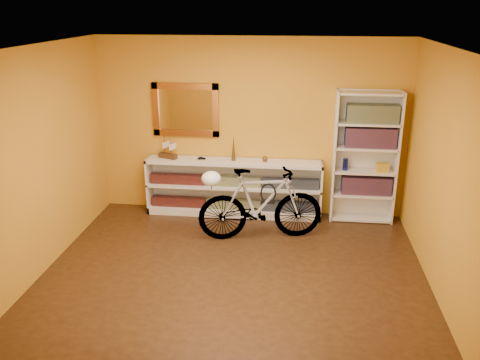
# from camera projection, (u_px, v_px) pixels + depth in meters

# --- Properties ---
(floor) EXTENTS (4.50, 4.00, 0.01)m
(floor) POSITION_uv_depth(u_px,v_px,m) (233.00, 276.00, 5.88)
(floor) COLOR black
(floor) RESTS_ON ground
(ceiling) EXTENTS (4.50, 4.00, 0.01)m
(ceiling) POSITION_uv_depth(u_px,v_px,m) (232.00, 48.00, 5.00)
(ceiling) COLOR silver
(ceiling) RESTS_ON ground
(back_wall) EXTENTS (4.50, 0.01, 2.60)m
(back_wall) POSITION_uv_depth(u_px,v_px,m) (250.00, 128.00, 7.32)
(back_wall) COLOR #C5851D
(back_wall) RESTS_ON ground
(left_wall) EXTENTS (0.01, 4.00, 2.60)m
(left_wall) POSITION_uv_depth(u_px,v_px,m) (36.00, 164.00, 5.69)
(left_wall) COLOR #C5851D
(left_wall) RESTS_ON ground
(right_wall) EXTENTS (0.01, 4.00, 2.60)m
(right_wall) POSITION_uv_depth(u_px,v_px,m) (448.00, 179.00, 5.19)
(right_wall) COLOR #C5851D
(right_wall) RESTS_ON ground
(gilt_mirror) EXTENTS (0.98, 0.06, 0.78)m
(gilt_mirror) POSITION_uv_depth(u_px,v_px,m) (186.00, 110.00, 7.30)
(gilt_mirror) COLOR #92511A
(gilt_mirror) RESTS_ON back_wall
(wall_socket) EXTENTS (0.09, 0.02, 0.09)m
(wall_socket) POSITION_uv_depth(u_px,v_px,m) (309.00, 198.00, 7.55)
(wall_socket) COLOR silver
(wall_socket) RESTS_ON back_wall
(console_unit) EXTENTS (2.60, 0.35, 0.85)m
(console_unit) POSITION_uv_depth(u_px,v_px,m) (234.00, 188.00, 7.46)
(console_unit) COLOR silver
(console_unit) RESTS_ON floor
(cd_row_lower) EXTENTS (2.50, 0.13, 0.14)m
(cd_row_lower) POSITION_uv_depth(u_px,v_px,m) (234.00, 204.00, 7.52)
(cd_row_lower) COLOR black
(cd_row_lower) RESTS_ON console_unit
(cd_row_upper) EXTENTS (2.50, 0.13, 0.14)m
(cd_row_upper) POSITION_uv_depth(u_px,v_px,m) (233.00, 181.00, 7.40)
(cd_row_upper) COLOR navy
(cd_row_upper) RESTS_ON console_unit
(model_ship) EXTENTS (0.31, 0.20, 0.34)m
(model_ship) POSITION_uv_depth(u_px,v_px,m) (168.00, 147.00, 7.37)
(model_ship) COLOR #392210
(model_ship) RESTS_ON console_unit
(toy_car) EXTENTS (0.00, 0.00, 0.00)m
(toy_car) POSITION_uv_depth(u_px,v_px,m) (202.00, 159.00, 7.37)
(toy_car) COLOR black
(toy_car) RESTS_ON console_unit
(bronze_ornament) EXTENTS (0.06, 0.06, 0.37)m
(bronze_ornament) POSITION_uv_depth(u_px,v_px,m) (234.00, 148.00, 7.25)
(bronze_ornament) COLOR brown
(bronze_ornament) RESTS_ON console_unit
(decorative_orb) EXTENTS (0.08, 0.08, 0.08)m
(decorative_orb) POSITION_uv_depth(u_px,v_px,m) (265.00, 159.00, 7.25)
(decorative_orb) COLOR brown
(decorative_orb) RESTS_ON console_unit
(bookcase) EXTENTS (0.90, 0.30, 1.90)m
(bookcase) POSITION_uv_depth(u_px,v_px,m) (365.00, 158.00, 7.10)
(bookcase) COLOR silver
(bookcase) RESTS_ON floor
(book_row_a) EXTENTS (0.70, 0.22, 0.26)m
(book_row_a) POSITION_uv_depth(u_px,v_px,m) (366.00, 185.00, 7.23)
(book_row_a) COLOR maroon
(book_row_a) RESTS_ON bookcase
(book_row_b) EXTENTS (0.70, 0.22, 0.28)m
(book_row_b) POSITION_uv_depth(u_px,v_px,m) (370.00, 137.00, 6.99)
(book_row_b) COLOR maroon
(book_row_b) RESTS_ON bookcase
(book_row_c) EXTENTS (0.70, 0.22, 0.25)m
(book_row_c) POSITION_uv_depth(u_px,v_px,m) (372.00, 113.00, 6.88)
(book_row_c) COLOR #1B5461
(book_row_c) RESTS_ON bookcase
(travel_mug) EXTENTS (0.08, 0.08, 0.17)m
(travel_mug) POSITION_uv_depth(u_px,v_px,m) (345.00, 164.00, 7.14)
(travel_mug) COLOR navy
(travel_mug) RESTS_ON bookcase
(red_tin) EXTENTS (0.20, 0.20, 0.20)m
(red_tin) POSITION_uv_depth(u_px,v_px,m) (354.00, 114.00, 6.94)
(red_tin) COLOR maroon
(red_tin) RESTS_ON bookcase
(yellow_bag) EXTENTS (0.18, 0.13, 0.13)m
(yellow_bag) POSITION_uv_depth(u_px,v_px,m) (382.00, 167.00, 7.07)
(yellow_bag) COLOR gold
(yellow_bag) RESTS_ON bookcase
(bicycle) EXTENTS (0.79, 1.75, 1.00)m
(bicycle) POSITION_uv_depth(u_px,v_px,m) (261.00, 204.00, 6.66)
(bicycle) COLOR silver
(bicycle) RESTS_ON floor
(helmet) EXTENTS (0.26, 0.25, 0.19)m
(helmet) POSITION_uv_depth(u_px,v_px,m) (211.00, 179.00, 6.47)
(helmet) COLOR white
(helmet) RESTS_ON bicycle
(u_lock) EXTENTS (0.21, 0.02, 0.21)m
(u_lock) POSITION_uv_depth(u_px,v_px,m) (268.00, 193.00, 6.62)
(u_lock) COLOR black
(u_lock) RESTS_ON bicycle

